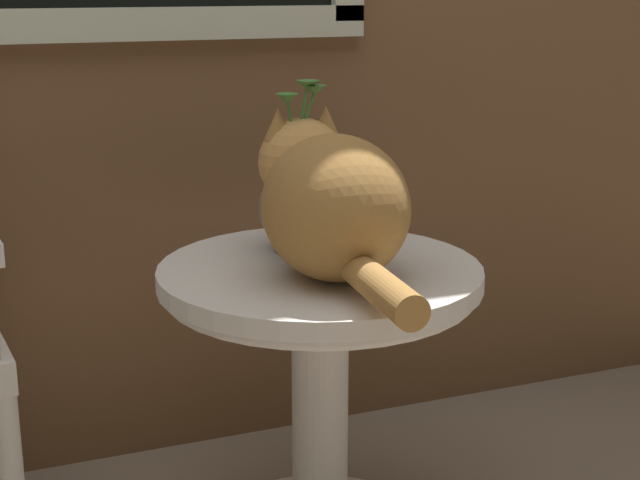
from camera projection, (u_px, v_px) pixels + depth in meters
name	position (u px, v px, depth m)	size (l,w,h in m)	color
wicker_side_table	(320.00, 359.00, 1.82)	(0.60, 0.60, 0.59)	silver
cat	(329.00, 199.00, 1.70)	(0.28, 0.63, 0.28)	#AD7A3D
pewter_vase_with_ivy	(297.00, 199.00, 1.85)	(0.15, 0.15, 0.33)	slate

